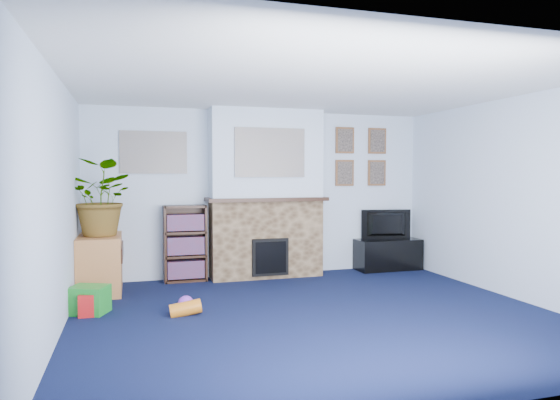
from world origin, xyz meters
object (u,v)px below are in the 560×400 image
object	(u,v)px
tv_stand	(388,255)
bookshelf	(185,245)
sideboard	(100,264)
television	(388,225)

from	to	relation	value
tv_stand	bookshelf	size ratio (longest dim) A/B	0.95
bookshelf	tv_stand	bearing A→B (deg)	-1.41
sideboard	television	bearing A→B (deg)	4.10
television	sideboard	distance (m)	4.22
television	bookshelf	world-z (taller)	bookshelf
tv_stand	sideboard	bearing A→B (deg)	-176.18
tv_stand	sideboard	distance (m)	4.20
television	sideboard	bearing A→B (deg)	14.04
sideboard	tv_stand	bearing A→B (deg)	3.82
tv_stand	sideboard	world-z (taller)	sideboard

